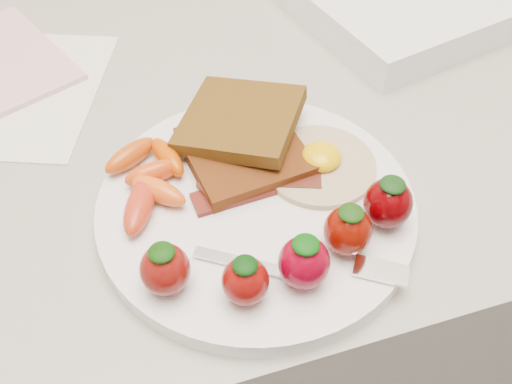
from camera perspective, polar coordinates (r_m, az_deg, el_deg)
name	(u,v)px	position (r m, az deg, el deg)	size (l,w,h in m)	color
counter	(242,312)	(0.96, -1.37, -11.93)	(2.00, 0.60, 0.90)	gray
plate	(256,207)	(0.49, 0.00, -1.48)	(0.27, 0.27, 0.02)	white
toast_lower	(244,153)	(0.51, -1.17, 3.95)	(0.10, 0.10, 0.01)	#3C230E
toast_upper	(240,120)	(0.52, -1.58, 7.26)	(0.10, 0.10, 0.01)	#371E06
fried_egg	(320,163)	(0.51, 6.40, 2.92)	(0.13, 0.13, 0.02)	silver
bacon_strips	(255,179)	(0.49, -0.11, 1.33)	(0.12, 0.07, 0.01)	#3B0D0B
baby_carrots	(149,178)	(0.49, -10.68, 1.37)	(0.07, 0.12, 0.02)	#D4410F
strawberries	(298,245)	(0.43, 4.21, -5.33)	(0.22, 0.07, 0.05)	maroon
fork	(313,268)	(0.44, 5.69, -7.57)	(0.16, 0.08, 0.00)	silver
paper_sheet	(23,91)	(0.66, -22.27, 9.36)	(0.16, 0.21, 0.00)	white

